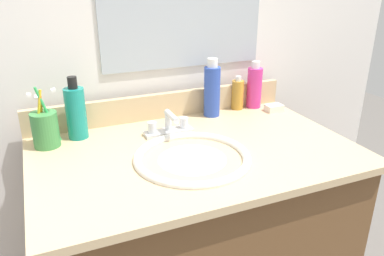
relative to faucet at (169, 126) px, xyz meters
name	(u,v)px	position (x,y,z in m)	size (l,w,h in m)	color
vanity_cabinet	(195,255)	(0.03, -0.14, -0.43)	(0.91, 0.56, 0.75)	brown
countertop	(195,152)	(0.03, -0.14, -0.04)	(0.95, 0.61, 0.02)	#D1B284
backsplash	(163,105)	(0.03, 0.16, 0.02)	(0.95, 0.02, 0.09)	#D1B284
back_wall	(159,141)	(0.03, 0.22, -0.15)	(2.05, 0.04, 1.30)	white
sink_basin	(192,168)	(0.00, -0.19, -0.06)	(0.33, 0.33, 0.11)	white
faucet	(169,126)	(0.00, 0.00, 0.00)	(0.16, 0.10, 0.08)	silver
bottle_mouthwash_teal	(76,112)	(-0.28, 0.09, 0.06)	(0.06, 0.06, 0.20)	teal
bottle_soap_pink	(254,87)	(0.40, 0.13, 0.05)	(0.06, 0.06, 0.18)	#D8338C
bottle_oil_amber	(238,94)	(0.33, 0.13, 0.03)	(0.05, 0.05, 0.13)	gold
bottle_shampoo_blue	(212,90)	(0.20, 0.10, 0.07)	(0.06, 0.06, 0.21)	#2D4CB2
cup_green	(45,129)	(-0.37, 0.06, 0.03)	(0.08, 0.08, 0.19)	#3F8C47
soap_bar	(274,108)	(0.44, 0.06, -0.02)	(0.06, 0.04, 0.02)	white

